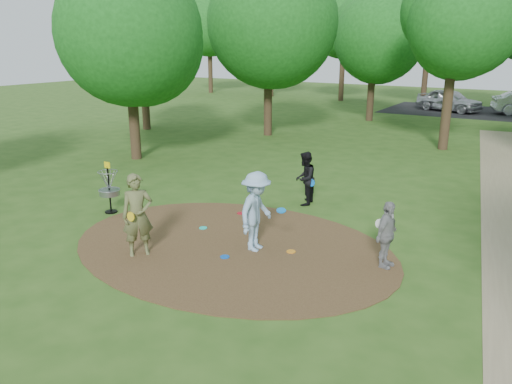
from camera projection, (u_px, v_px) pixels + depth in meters
The scene contains 14 objects.
ground at pixel (231, 246), 12.37m from camera, with size 100.00×100.00×0.00m, color #2D5119.
dirt_clearing at pixel (231, 246), 12.36m from camera, with size 8.40×8.40×0.02m, color #47301C.
parking_lot at pixel (486, 113), 35.95m from camera, with size 14.00×8.00×0.01m, color black.
player_observer_with_disc at pixel (138, 215), 11.60m from camera, with size 0.83×0.86×1.98m.
player_throwing_with_disc at pixel (256, 212), 11.89m from camera, with size 1.23×1.30×1.96m.
player_walking_with_disc at pixel (305, 178), 15.35m from camera, with size 0.77×0.91×1.67m.
player_waiting_with_disc at pixel (387, 235), 11.01m from camera, with size 0.54×0.94×1.54m.
disc_ground_cyan at pixel (203, 228), 13.51m from camera, with size 0.22×0.22×0.02m, color #19CEBD.
disc_ground_blue at pixel (225, 257), 11.69m from camera, with size 0.22×0.22×0.02m, color blue.
disc_ground_red at pixel (241, 213), 14.68m from camera, with size 0.22×0.22×0.02m, color #B51224.
car_left at pixel (449, 100), 36.54m from camera, with size 1.91×4.74×1.61m, color #AAABB2.
disc_ground_orange at pixel (291, 251), 11.99m from camera, with size 0.22×0.22×0.02m, color orange.
disc_golf_basket at pixel (109, 184), 14.59m from camera, with size 0.63×0.63×1.54m.
tree_ring at pixel (417, 30), 17.51m from camera, with size 37.16×45.46×9.06m.
Camera 1 is at (6.47, -9.48, 4.84)m, focal length 35.00 mm.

